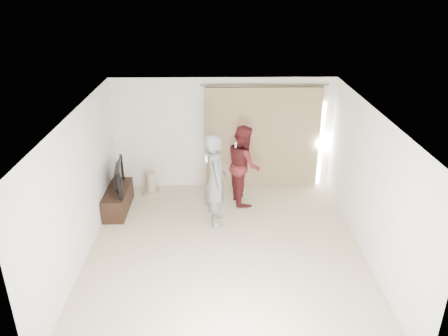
{
  "coord_description": "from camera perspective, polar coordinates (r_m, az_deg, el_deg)",
  "views": [
    {
      "loc": [
        -0.14,
        -6.68,
        4.64
      ],
      "look_at": [
        -0.01,
        1.2,
        1.14
      ],
      "focal_mm": 35.0,
      "sensor_mm": 36.0,
      "label": 1
    }
  ],
  "objects": [
    {
      "name": "curtain",
      "position": [
        10.03,
        5.13,
        3.82
      ],
      "size": [
        2.8,
        0.11,
        2.46
      ],
      "color": "tan",
      "rests_on": "ground"
    },
    {
      "name": "person_woman",
      "position": [
        9.45,
        2.57,
        0.48
      ],
      "size": [
        0.81,
        0.96,
        1.76
      ],
      "color": "#4F171A",
      "rests_on": "ground"
    },
    {
      "name": "scratching_post",
      "position": [
        10.2,
        -9.5,
        -2.16
      ],
      "size": [
        0.39,
        0.39,
        0.52
      ],
      "color": "tan",
      "rests_on": "ground"
    },
    {
      "name": "wall_left",
      "position": [
        7.83,
        -18.41,
        -2.61
      ],
      "size": [
        0.04,
        5.5,
        2.6
      ],
      "color": "white",
      "rests_on": "ground"
    },
    {
      "name": "tv_console",
      "position": [
        9.61,
        -13.66,
        -4.02
      ],
      "size": [
        0.43,
        1.26,
        0.48
      ],
      "primitive_type": "cube",
      "color": "black",
      "rests_on": "ground"
    },
    {
      "name": "tv",
      "position": [
        9.38,
        -13.97,
        -1.11
      ],
      "size": [
        0.28,
        1.04,
        0.59
      ],
      "primitive_type": "imported",
      "rotation": [
        0.0,
        0.0,
        1.72
      ],
      "color": "black",
      "rests_on": "tv_console"
    },
    {
      "name": "ceiling",
      "position": [
        6.99,
        0.23,
        6.98
      ],
      "size": [
        5.0,
        5.5,
        0.01
      ],
      "primitive_type": "cube",
      "color": "white",
      "rests_on": "wall_back"
    },
    {
      "name": "floor",
      "position": [
        8.14,
        0.2,
        -10.81
      ],
      "size": [
        5.5,
        5.5,
        0.0
      ],
      "primitive_type": "plane",
      "color": "beige",
      "rests_on": "ground"
    },
    {
      "name": "person_man",
      "position": [
        8.56,
        -1.07,
        -1.58
      ],
      "size": [
        0.52,
        0.73,
        1.9
      ],
      "color": "slate",
      "rests_on": "ground"
    },
    {
      "name": "wall_back",
      "position": [
        10.01,
        -0.11,
        4.46
      ],
      "size": [
        5.0,
        0.04,
        2.6
      ],
      "primitive_type": "cube",
      "color": "white",
      "rests_on": "ground"
    }
  ]
}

